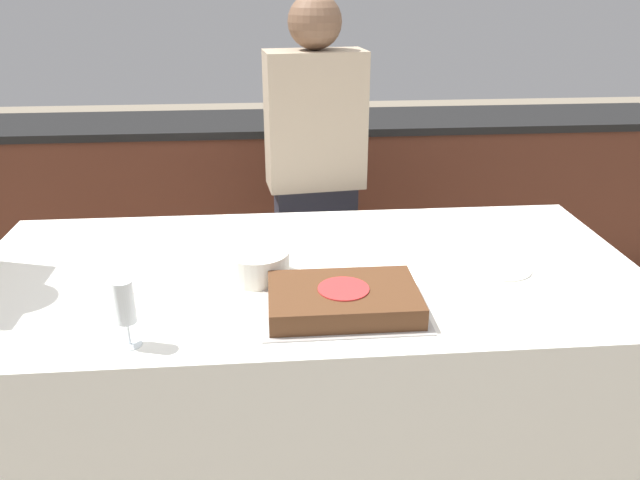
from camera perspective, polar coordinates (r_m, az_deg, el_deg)
The scene contains 9 objects.
ground_plane at distance 2.48m, azimuth -1.05°, elevation -18.88°, with size 14.00×14.00×0.00m, color gray.
back_counter at distance 3.64m, azimuth -2.81°, elevation 3.92°, with size 4.40×0.58×0.92m.
dining_table at distance 2.24m, azimuth -1.12°, elevation -11.53°, with size 2.18×1.05×0.77m.
cake at distance 1.79m, azimuth 2.15°, elevation -5.47°, with size 0.47×0.32×0.07m.
plate_stack at distance 1.98m, azimuth -5.72°, elevation -2.22°, with size 0.20×0.20×0.09m.
wine_glass at distance 1.65m, azimuth -17.42°, elevation -5.59°, with size 0.06×0.06×0.19m.
side_plate_near_cake at distance 2.06m, azimuth 0.87°, elevation -2.26°, with size 0.19×0.19×0.00m.
side_plate_right_edge at distance 2.12m, azimuth 16.22°, elevation -2.48°, with size 0.19×0.19×0.00m.
person_cutting_cake at distance 2.72m, azimuth -0.43°, elevation 5.37°, with size 0.43×0.25×1.59m.
Camera 1 is at (-0.11, -1.84, 1.66)m, focal length 35.00 mm.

